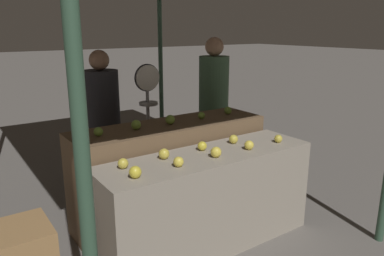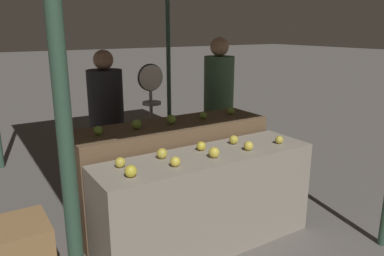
{
  "view_description": "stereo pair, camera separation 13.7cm",
  "coord_description": "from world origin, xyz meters",
  "views": [
    {
      "loc": [
        -1.77,
        -2.32,
        1.84
      ],
      "look_at": [
        0.04,
        0.3,
        0.98
      ],
      "focal_mm": 35.0,
      "sensor_mm": 36.0,
      "label": 1
    },
    {
      "loc": [
        -1.66,
        -2.4,
        1.84
      ],
      "look_at": [
        0.04,
        0.3,
        0.98
      ],
      "focal_mm": 35.0,
      "sensor_mm": 36.0,
      "label": 2
    }
  ],
  "objects": [
    {
      "name": "apple_back_0",
      "position": [
        -0.71,
        0.59,
        1.0
      ],
      "size": [
        0.08,
        0.08,
        0.08
      ],
      "primitive_type": "sphere",
      "color": "#7AA338",
      "rests_on": "display_counter_back"
    },
    {
      "name": "apple_front_6",
      "position": [
        -0.36,
        0.11,
        0.88
      ],
      "size": [
        0.09,
        0.09,
        0.09
      ],
      "primitive_type": "sphere",
      "color": "gold",
      "rests_on": "display_counter_front"
    },
    {
      "name": "display_counter_front",
      "position": [
        0.0,
        0.0,
        0.42
      ],
      "size": [
        1.91,
        0.55,
        0.83
      ],
      "primitive_type": "cube",
      "color": "gray",
      "rests_on": "ground_plane"
    },
    {
      "name": "produce_scale",
      "position": [
        0.08,
        1.19,
        1.07
      ],
      "size": [
        0.29,
        0.2,
        1.47
      ],
      "color": "#99999E",
      "rests_on": "ground_plane"
    },
    {
      "name": "apple_front_5",
      "position": [
        -0.72,
        0.1,
        0.87
      ],
      "size": [
        0.08,
        0.08,
        0.08
      ],
      "primitive_type": "sphere",
      "color": "gold",
      "rests_on": "display_counter_front"
    },
    {
      "name": "apple_front_2",
      "position": [
        -0.0,
        -0.1,
        0.88
      ],
      "size": [
        0.09,
        0.09,
        0.09
      ],
      "primitive_type": "sphere",
      "color": "yellow",
      "rests_on": "display_counter_front"
    },
    {
      "name": "apple_back_1",
      "position": [
        -0.36,
        0.6,
        1.01
      ],
      "size": [
        0.09,
        0.09,
        0.09
      ],
      "primitive_type": "sphere",
      "color": "#84AD3D",
      "rests_on": "display_counter_back"
    },
    {
      "name": "person_vendor_at_scale",
      "position": [
        -0.32,
        1.49,
        0.93
      ],
      "size": [
        0.47,
        0.47,
        1.62
      ],
      "rotation": [
        0.0,
        0.0,
        3.41
      ],
      "color": "#2D2D38",
      "rests_on": "ground_plane"
    },
    {
      "name": "person_customer_left",
      "position": [
        1.08,
        1.33,
        1.0
      ],
      "size": [
        0.46,
        0.46,
        1.73
      ],
      "rotation": [
        0.0,
        0.0,
        2.87
      ],
      "color": "#2D2D38",
      "rests_on": "ground_plane"
    },
    {
      "name": "apple_front_3",
      "position": [
        0.35,
        -0.1,
        0.87
      ],
      "size": [
        0.08,
        0.08,
        0.08
      ],
      "primitive_type": "sphere",
      "color": "yellow",
      "rests_on": "display_counter_front"
    },
    {
      "name": "apple_front_4",
      "position": [
        0.71,
        -0.1,
        0.87
      ],
      "size": [
        0.07,
        0.07,
        0.07
      ],
      "primitive_type": "sphere",
      "color": "gold",
      "rests_on": "display_counter_front"
    },
    {
      "name": "apple_front_1",
      "position": [
        -0.36,
        -0.1,
        0.87
      ],
      "size": [
        0.08,
        0.08,
        0.08
      ],
      "primitive_type": "sphere",
      "color": "yellow",
      "rests_on": "display_counter_front"
    },
    {
      "name": "apple_back_4",
      "position": [
        0.71,
        0.61,
        1.0
      ],
      "size": [
        0.08,
        0.08,
        0.08
      ],
      "primitive_type": "sphere",
      "color": "#7AA338",
      "rests_on": "display_counter_back"
    },
    {
      "name": "ground_plane",
      "position": [
        0.0,
        0.0,
        0.0
      ],
      "size": [
        60.0,
        60.0,
        0.0
      ],
      "primitive_type": "plane",
      "color": "#66605B"
    },
    {
      "name": "display_counter_back",
      "position": [
        0.0,
        0.6,
        0.48
      ],
      "size": [
        1.91,
        0.55,
        0.96
      ],
      "primitive_type": "cube",
      "color": "brown",
      "rests_on": "ground_plane"
    },
    {
      "name": "apple_front_8",
      "position": [
        0.36,
        0.11,
        0.87
      ],
      "size": [
        0.08,
        0.08,
        0.08
      ],
      "primitive_type": "sphere",
      "color": "gold",
      "rests_on": "display_counter_front"
    },
    {
      "name": "apple_front_0",
      "position": [
        -0.72,
        -0.12,
        0.88
      ],
      "size": [
        0.09,
        0.09,
        0.09
      ],
      "primitive_type": "sphere",
      "color": "gold",
      "rests_on": "display_counter_front"
    },
    {
      "name": "apple_back_2",
      "position": [
        -0.01,
        0.59,
        1.01
      ],
      "size": [
        0.09,
        0.09,
        0.09
      ],
      "primitive_type": "sphere",
      "color": "#84AD3D",
      "rests_on": "display_counter_back"
    },
    {
      "name": "apple_back_3",
      "position": [
        0.36,
        0.59,
        1.0
      ],
      "size": [
        0.07,
        0.07,
        0.07
      ],
      "primitive_type": "sphere",
      "color": "#7AA338",
      "rests_on": "display_counter_back"
    },
    {
      "name": "apple_front_7",
      "position": [
        0.01,
        0.11,
        0.87
      ],
      "size": [
        0.08,
        0.08,
        0.08
      ],
      "primitive_type": "sphere",
      "color": "gold",
      "rests_on": "display_counter_front"
    }
  ]
}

